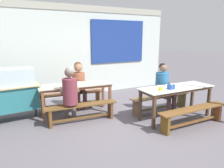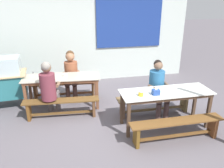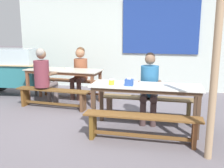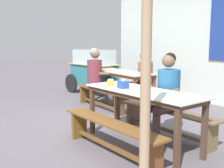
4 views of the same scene
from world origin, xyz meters
The scene contains 16 objects.
ground_plane centered at (0.00, 0.00, 0.00)m, with size 40.00×40.00×0.00m, color #625C63.
backdrop_wall centered at (0.04, 2.81, 1.52)m, with size 6.05×0.23×2.91m.
dining_table_far centered at (-0.96, 1.02, 0.69)m, with size 1.82×0.76×0.78m.
dining_table_near centered at (1.07, -0.30, 0.69)m, with size 1.83×0.63×0.78m.
bench_far_back centered at (-0.92, 1.56, 0.29)m, with size 1.75×0.43×0.42m.
bench_far_front centered at (-1.00, 0.49, 0.29)m, with size 1.66×0.38×0.42m.
bench_near_back centered at (1.07, 0.23, 0.28)m, with size 1.74×0.31×0.42m.
bench_near_front centered at (1.07, -0.84, 0.29)m, with size 1.77×0.28×0.42m.
food_cart centered at (-2.52, 1.34, 0.70)m, with size 1.78×0.84×1.22m.
person_center_facing centered at (-0.72, 1.49, 0.73)m, with size 0.48×0.55×1.26m.
person_right_near_table centered at (1.09, 0.17, 0.70)m, with size 0.45×0.59×1.27m.
person_left_back_turned centered at (-1.23, 0.57, 0.72)m, with size 0.48×0.58×1.30m.
tissue_box centered at (0.80, -0.41, 0.83)m, with size 0.13×0.12×0.13m.
condiment_jar centered at (0.51, -0.40, 0.82)m, with size 0.10×0.10×0.10m.
soup_bowl centered at (-0.87, 1.06, 0.79)m, with size 0.13×0.13×0.04m, color silver.
wooden_support_post centered at (1.99, -1.15, 1.05)m, with size 0.10×0.10×2.10m, color tan.
Camera 3 is at (1.43, -4.54, 1.68)m, focal length 41.60 mm.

